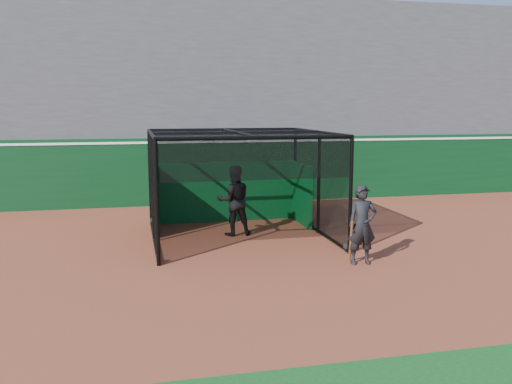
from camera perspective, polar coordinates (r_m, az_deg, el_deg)
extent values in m
plane|color=brown|center=(12.59, -1.29, -7.81)|extent=(120.00, 120.00, 0.00)
cube|color=#093415|center=(20.59, -6.06, 2.24)|extent=(50.00, 0.45, 2.50)
cube|color=white|center=(20.50, -6.11, 5.30)|extent=(50.00, 0.50, 0.08)
cube|color=#4C4C4F|center=(24.31, -7.27, 9.43)|extent=(50.00, 7.85, 7.75)
cube|color=#4C4C4F|center=(28.12, -8.19, 18.50)|extent=(50.00, 0.30, 1.20)
cube|color=#07481D|center=(17.31, -3.23, 0.01)|extent=(4.58, 0.10, 1.90)
cylinder|color=black|center=(12.98, -10.26, -6.93)|extent=(0.08, 0.22, 0.22)
cylinder|color=black|center=(13.98, 9.47, -5.77)|extent=(0.08, 0.22, 0.22)
cylinder|color=black|center=(17.15, -10.94, -3.07)|extent=(0.08, 0.22, 0.22)
cylinder|color=black|center=(17.92, 4.27, -2.42)|extent=(0.08, 0.22, 0.22)
imported|color=black|center=(15.41, -2.33, -0.89)|extent=(0.99, 0.78, 2.00)
imported|color=black|center=(12.79, 11.12, -3.41)|extent=(0.71, 0.49, 1.86)
cylinder|color=#593819|center=(12.82, 9.95, -5.09)|extent=(0.16, 0.38, 1.00)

